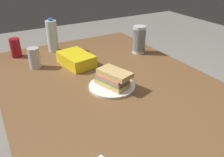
# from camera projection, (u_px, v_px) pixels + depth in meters

# --- Properties ---
(dining_table) EXTENTS (1.69, 1.05, 0.74)m
(dining_table) POSITION_uv_depth(u_px,v_px,m) (119.00, 105.00, 1.18)
(dining_table) COLOR brown
(dining_table) RESTS_ON ground_plane
(paper_plate) EXTENTS (0.23, 0.23, 0.01)m
(paper_plate) POSITION_uv_depth(u_px,v_px,m) (112.00, 86.00, 1.18)
(paper_plate) COLOR white
(paper_plate) RESTS_ON dining_table
(sandwich) EXTENTS (0.20, 0.15, 0.08)m
(sandwich) POSITION_uv_depth(u_px,v_px,m) (113.00, 78.00, 1.16)
(sandwich) COLOR #DBB26B
(sandwich) RESTS_ON paper_plate
(soda_can_red) EXTENTS (0.07, 0.07, 0.12)m
(soda_can_red) POSITION_uv_depth(u_px,v_px,m) (16.00, 48.00, 1.51)
(soda_can_red) COLOR maroon
(soda_can_red) RESTS_ON dining_table
(chip_bag) EXTENTS (0.25, 0.19, 0.07)m
(chip_bag) POSITION_uv_depth(u_px,v_px,m) (76.00, 59.00, 1.41)
(chip_bag) COLOR yellow
(chip_bag) RESTS_ON dining_table
(water_bottle_tall) EXTENTS (0.07, 0.07, 0.23)m
(water_bottle_tall) POSITION_uv_depth(u_px,v_px,m) (52.00, 36.00, 1.58)
(water_bottle_tall) COLOR silver
(water_bottle_tall) RESTS_ON dining_table
(plastic_cup_stack) EXTENTS (0.08, 0.08, 0.18)m
(plastic_cup_stack) POSITION_uv_depth(u_px,v_px,m) (139.00, 40.00, 1.56)
(plastic_cup_stack) COLOR silver
(plastic_cup_stack) RESTS_ON dining_table
(soda_can_silver) EXTENTS (0.07, 0.07, 0.12)m
(soda_can_silver) POSITION_uv_depth(u_px,v_px,m) (34.00, 58.00, 1.36)
(soda_can_silver) COLOR silver
(soda_can_silver) RESTS_ON dining_table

